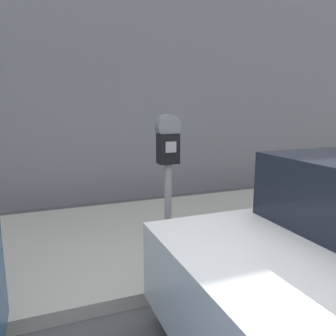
% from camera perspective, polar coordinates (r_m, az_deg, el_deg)
% --- Properties ---
extents(sidewalk, '(24.00, 2.80, 0.13)m').
position_cam_1_polar(sidewalk, '(4.42, -6.15, -11.98)').
color(sidewalk, '#BCB7AD').
rests_on(sidewalk, ground_plane).
extents(building_facade, '(24.00, 0.30, 6.82)m').
position_cam_1_polar(building_facade, '(6.40, -12.38, 25.36)').
color(building_facade, gray).
rests_on(building_facade, ground_plane).
extents(parking_meter, '(0.23, 0.15, 1.56)m').
position_cam_1_polar(parking_meter, '(3.15, 0.00, 1.13)').
color(parking_meter, gray).
rests_on(parking_meter, sidewalk).
extents(fire_hydrant, '(0.22, 0.22, 0.87)m').
position_cam_1_polar(fire_hydrant, '(4.40, 25.89, -6.24)').
color(fire_hydrant, gold).
rests_on(fire_hydrant, sidewalk).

